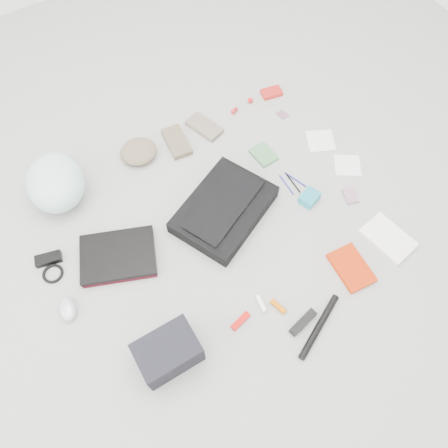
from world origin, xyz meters
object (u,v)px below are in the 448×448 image
messenger_bag (224,209)px  laptop (118,255)px  book_red (351,268)px  accordion_wallet (309,198)px  bike_helmet (55,183)px  camera_bag (168,352)px

messenger_bag → laptop: bearing=149.9°
book_red → laptop: bearing=151.0°
messenger_bag → laptop: messenger_bag is taller
messenger_bag → accordion_wallet: messenger_bag is taller
bike_helmet → book_red: 1.37m
accordion_wallet → camera_bag: bearing=178.8°
messenger_bag → bike_helmet: bike_helmet is taller
bike_helmet → accordion_wallet: bike_helmet is taller
camera_bag → book_red: 0.85m
messenger_bag → camera_bag: camera_bag is taller
laptop → accordion_wallet: same height
bike_helmet → accordion_wallet: (0.97, -0.64, -0.08)m
laptop → bike_helmet: bike_helmet is taller
messenger_bag → book_red: size_ratio=2.25×
laptop → camera_bag: bearing=-69.2°
messenger_bag → book_red: (0.32, -0.52, -0.03)m
messenger_bag → laptop: size_ratio=1.39×
bike_helmet → camera_bag: 0.94m
accordion_wallet → laptop: bearing=148.2°
camera_bag → messenger_bag: bearing=40.9°
bike_helmet → book_red: bike_helmet is taller
bike_helmet → camera_bag: (0.08, -0.93, -0.02)m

